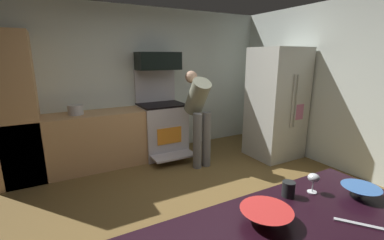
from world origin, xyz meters
TOP-DOWN VIEW (x-y plane):
  - ground_plane at (0.00, 0.00)m, footprint 5.20×4.80m
  - wall_back at (0.00, 2.34)m, footprint 5.20×0.12m
  - wall_right at (2.54, 0.00)m, footprint 0.12×4.80m
  - lower_cabinet_run at (-0.90, 1.98)m, footprint 2.40×0.60m
  - cabinet_column at (-1.90, 1.98)m, footprint 0.60×0.60m
  - oven_range at (0.27, 1.97)m, footprint 0.76×0.96m
  - microwave at (0.27, 2.06)m, footprint 0.74×0.38m
  - refrigerator at (2.03, 0.97)m, footprint 0.83×0.77m
  - person_cook at (0.62, 1.27)m, footprint 0.31×0.58m
  - mixing_bowl_large at (0.23, -1.46)m, footprint 0.23×0.23m
  - mixing_bowl_small at (-0.48, -1.37)m, footprint 0.28×0.28m
  - wine_glass_mid at (0.01, -1.28)m, footprint 0.07×0.07m
  - mug_coffee at (-0.17, -1.24)m, footprint 0.08×0.08m
  - knife_paring at (-0.07, -1.62)m, footprint 0.16×0.20m
  - stock_pot at (-1.12, 1.98)m, footprint 0.22×0.22m

SIDE VIEW (x-z plane):
  - ground_plane at x=0.00m, z-range -0.02..0.00m
  - lower_cabinet_run at x=-0.90m, z-range 0.00..0.90m
  - oven_range at x=0.27m, z-range -0.26..1.28m
  - knife_paring at x=-0.07m, z-range 0.90..0.91m
  - person_cook at x=0.62m, z-range 0.14..1.67m
  - mixing_bowl_large at x=0.23m, z-range 0.90..0.97m
  - mixing_bowl_small at x=-0.48m, z-range 0.90..0.98m
  - mug_coffee at x=-0.17m, z-range 0.90..1.00m
  - refrigerator at x=2.03m, z-range 0.00..1.91m
  - stock_pot at x=-1.12m, z-range 0.90..1.05m
  - wine_glass_mid at x=0.01m, z-range 0.93..1.06m
  - cabinet_column at x=-1.90m, z-range 0.00..2.10m
  - wall_back at x=0.00m, z-range 0.00..2.60m
  - wall_right at x=2.54m, z-range 0.00..2.60m
  - microwave at x=0.27m, z-range 1.54..1.84m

